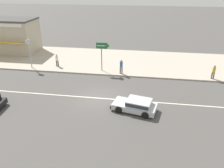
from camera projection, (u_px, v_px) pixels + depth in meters
The scene contains 10 objects.
ground_plane at pixel (99, 98), 20.87m from camera, with size 160.00×160.00×0.00m, color #4C4947.
lane_centre_stripe at pixel (99, 98), 20.86m from camera, with size 50.40×0.14×0.01m, color silver.
kerb_strip at pixel (114, 61), 30.11m from camera, with size 68.00×10.00×0.15m, color #ADA393.
hatchback_silver_0 at pixel (136, 105), 18.63m from camera, with size 4.06×2.45×1.10m.
street_clock at pixel (28, 46), 26.53m from camera, with size 0.69×0.22×3.62m.
arrow_signboard at pixel (106, 47), 25.38m from camera, with size 1.57×0.78×3.51m.
pedestrian_near_clock at pixel (57, 59), 27.66m from camera, with size 0.34×0.34×1.60m.
pedestrian_mid_kerb at pixel (121, 66), 25.48m from camera, with size 0.34×0.34×1.71m.
pedestrian_by_shop at pixel (214, 71), 24.20m from camera, with size 0.34×0.34×1.58m.
shopfront_mid_block at pixel (13, 35), 32.70m from camera, with size 6.92×5.18×4.93m.
Camera 1 is at (3.91, -17.80, 10.32)m, focal length 35.00 mm.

